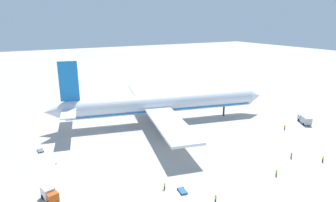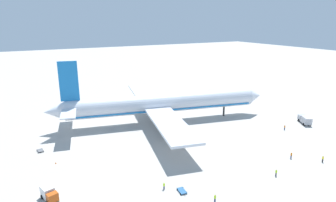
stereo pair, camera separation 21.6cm
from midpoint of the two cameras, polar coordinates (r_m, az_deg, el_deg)
name	(u,v)px [view 1 (the left image)]	position (r m, az deg, el deg)	size (l,w,h in m)	color
ground_plane	(165,121)	(105.68, -0.73, -4.05)	(600.00, 600.00, 0.00)	#ADA8A0
airliner	(161,104)	(103.21, -1.46, -0.55)	(79.31, 70.40, 23.33)	silver
service_truck_1	(49,194)	(66.79, -22.56, -16.60)	(3.33, 5.00, 2.63)	#BF4C14
service_truck_2	(305,119)	(114.09, 25.47, -3.32)	(5.31, 6.98, 2.79)	#999EA5
baggage_cart_0	(40,151)	(90.04, -24.06, -8.97)	(1.76, 2.92, 0.40)	#595B60
baggage_cart_1	(182,191)	(65.18, 2.76, -17.35)	(1.81, 3.20, 0.40)	#26598C
ground_worker_0	(164,186)	(65.64, -0.80, -16.47)	(0.50, 0.50, 1.66)	navy
ground_worker_1	(291,155)	(85.08, 23.21, -9.86)	(0.53, 0.53, 1.75)	navy
ground_worker_2	(285,127)	(105.25, 22.08, -4.86)	(0.41, 0.41, 1.66)	navy
ground_worker_3	(276,172)	(75.00, 20.63, -13.13)	(0.53, 0.53, 1.73)	#3F3F47
ground_worker_4	(323,159)	(86.64, 28.32, -10.05)	(0.51, 0.51, 1.74)	black
ground_worker_5	(216,198)	(62.53, 9.31, -18.48)	(0.46, 0.46, 1.73)	navy
traffic_cone_0	(56,163)	(81.21, -21.41, -11.39)	(0.36, 0.36, 0.55)	orange
traffic_cone_1	(215,94)	(145.86, 9.33, 1.46)	(0.36, 0.36, 0.55)	orange
traffic_cone_2	(85,102)	(135.03, -16.10, -0.13)	(0.36, 0.36, 0.55)	orange
traffic_cone_3	(208,90)	(152.79, 7.91, 2.17)	(0.36, 0.36, 0.55)	orange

